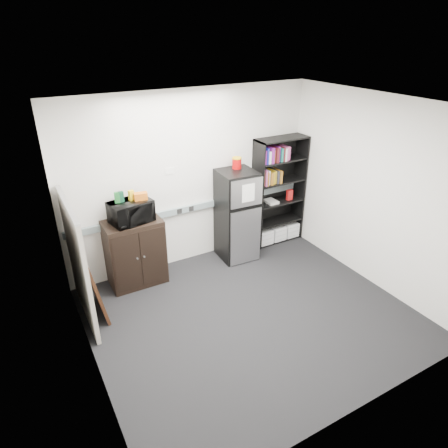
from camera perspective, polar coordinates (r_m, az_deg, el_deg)
name	(u,v)px	position (r m, az deg, el deg)	size (l,w,h in m)	color
floor	(251,315)	(5.46, 3.91, -12.82)	(4.00, 4.00, 0.00)	black
wall_back	(192,180)	(6.14, -4.65, 6.31)	(4.00, 0.02, 2.70)	white
wall_right	(374,193)	(5.99, 20.64, 4.14)	(0.02, 3.50, 2.70)	white
wall_left	(81,269)	(4.10, -19.78, -6.13)	(0.02, 3.50, 2.70)	white
ceiling	(259,107)	(4.30, 5.04, 16.28)	(4.00, 3.50, 0.02)	white
electrical_raceway	(193,207)	(6.28, -4.38, 2.38)	(3.92, 0.05, 0.10)	gray
wall_note	(170,171)	(5.94, -7.77, 7.51)	(0.14, 0.00, 0.10)	white
bookshelf	(278,192)	(6.89, 7.77, 4.54)	(0.90, 0.34, 1.85)	black
cubicle_partition	(78,263)	(5.31, -20.16, -5.19)	(0.06, 1.30, 1.62)	#A39D91
cabinet	(135,252)	(5.96, -12.57, -3.97)	(0.80, 0.53, 1.00)	black
microwave	(131,212)	(5.65, -13.16, 1.72)	(0.56, 0.38, 0.31)	black
snack_box_a	(117,198)	(5.56, -15.03, 3.67)	(0.07, 0.05, 0.15)	#1A5D26
snack_box_b	(121,197)	(5.57, -14.52, 3.78)	(0.07, 0.05, 0.15)	#0C3823
snack_box_c	(131,195)	(5.60, -13.12, 4.02)	(0.07, 0.05, 0.14)	gold
snack_bag	(141,196)	(5.59, -11.81, 3.91)	(0.18, 0.10, 0.10)	#C75E13
refrigerator	(237,216)	(6.37, 1.82, 1.21)	(0.58, 0.61, 1.48)	black
coffee_can	(237,162)	(6.20, 1.84, 8.81)	(0.15, 0.15, 0.20)	#AB0708
framed_poster	(93,285)	(5.49, -18.16, -8.28)	(0.19, 0.69, 0.88)	black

